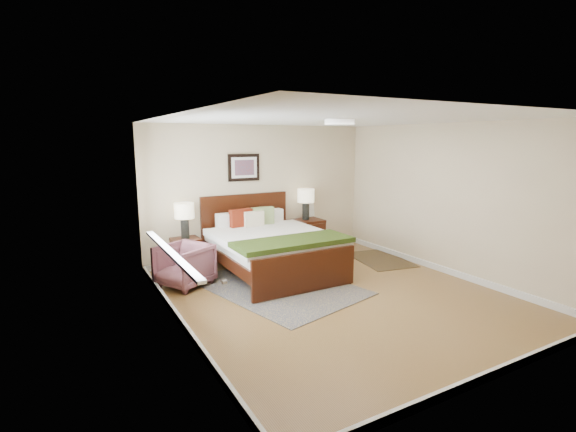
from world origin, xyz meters
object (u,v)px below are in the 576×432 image
(bed, at_px, (271,241))
(lamp_left, at_px, (184,214))
(armchair, at_px, (184,265))
(nightstand_right, at_px, (306,232))
(rug_persian, at_px, (278,286))
(nightstand_left, at_px, (186,245))
(lamp_right, at_px, (306,198))

(bed, height_order, lamp_left, bed)
(bed, height_order, armchair, bed)
(lamp_left, distance_m, armchair, 1.06)
(bed, bearing_deg, armchair, 177.05)
(bed, bearing_deg, nightstand_right, 34.98)
(lamp_left, xyz_separation_m, rug_persian, (0.98, -1.54, -0.98))
(bed, xyz_separation_m, armchair, (-1.45, 0.07, -0.23))
(nightstand_left, bearing_deg, lamp_left, 90.00)
(nightstand_left, height_order, lamp_right, lamp_right)
(nightstand_right, relative_size, lamp_right, 1.08)
(lamp_left, relative_size, rug_persian, 0.24)
(nightstand_left, xyz_separation_m, lamp_right, (2.43, 0.02, 0.65))
(bed, relative_size, lamp_left, 3.67)
(bed, bearing_deg, lamp_left, 143.94)
(nightstand_left, relative_size, armchair, 0.77)
(armchair, bearing_deg, lamp_right, 78.38)
(armchair, bearing_deg, nightstand_right, 78.09)
(bed, xyz_separation_m, nightstand_right, (1.23, 0.86, -0.15))
(bed, xyz_separation_m, nightstand_left, (-1.20, 0.85, -0.12))
(armchair, height_order, rug_persian, armchair)
(nightstand_right, xyz_separation_m, armchair, (-2.68, -0.78, -0.08))
(bed, distance_m, nightstand_left, 1.48)
(lamp_left, bearing_deg, lamp_right, 0.00)
(bed, height_order, lamp_right, lamp_right)
(nightstand_left, relative_size, rug_persian, 0.22)
(nightstand_left, distance_m, nightstand_right, 2.43)
(nightstand_left, height_order, nightstand_right, nightstand_right)
(nightstand_left, relative_size, lamp_left, 0.91)
(lamp_left, bearing_deg, nightstand_right, -0.35)
(nightstand_left, distance_m, lamp_right, 2.51)
(nightstand_left, xyz_separation_m, nightstand_right, (2.43, 0.01, -0.03))
(nightstand_right, relative_size, lamp_left, 1.08)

